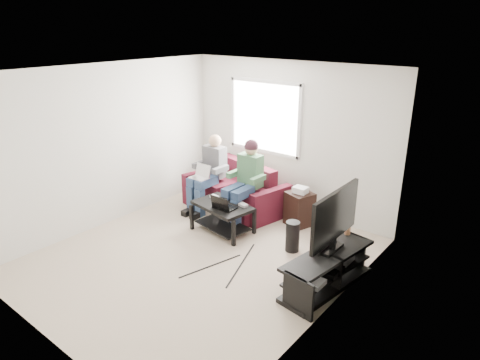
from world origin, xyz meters
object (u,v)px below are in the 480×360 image
tv_stand (327,272)px  coffee_table (223,212)px  sofa (237,193)px  tv (335,217)px  subwoofer (293,236)px  end_table (299,208)px

tv_stand → coffee_table: bearing=170.6°
sofa → tv: size_ratio=1.72×
sofa → coffee_table: 0.93m
sofa → tv: 2.73m
subwoofer → end_table: bearing=115.1°
tv_stand → tv: (-0.00, 0.10, 0.72)m
tv → end_table: (-1.21, 1.22, -0.64)m
coffee_table → subwoofer: coffee_table is taller
tv_stand → end_table: (-1.21, 1.32, 0.09)m
sofa → tv_stand: bearing=-26.0°
coffee_table → tv: tv is taller
tv → end_table: 1.83m
tv_stand → end_table: 1.79m
coffee_table → end_table: size_ratio=1.53×
coffee_table → end_table: 1.28m
tv → subwoofer: size_ratio=2.38×
subwoofer → end_table: (-0.38, 0.81, 0.07)m
sofa → end_table: bearing=6.4°
tv_stand → tv: tv is taller
tv_stand → subwoofer: size_ratio=3.21×
coffee_table → tv_stand: tv_stand is taller
sofa → end_table: size_ratio=2.83×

